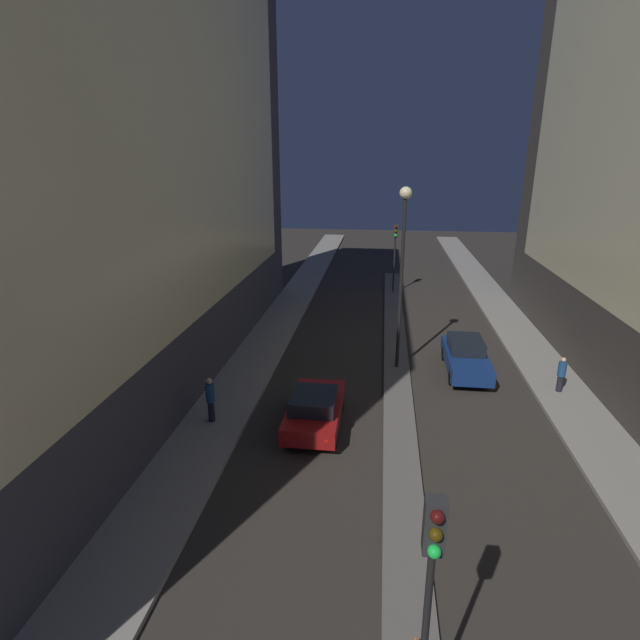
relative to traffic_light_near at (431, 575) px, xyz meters
The scene contains 9 objects.
building_left 18.42m from the traffic_light_near, 130.12° to the left, with size 6.01×32.37×20.14m.
median_strip 17.43m from the traffic_light_near, 90.00° to the left, with size 1.20×38.02×0.11m.
traffic_light_near is the anchor object (origin of this frame).
traffic_light_mid 29.85m from the traffic_light_near, 90.00° to the left, with size 0.32×0.42×4.93m.
street_lamp 16.26m from the traffic_light_near, 90.00° to the left, with size 0.53×0.53×8.30m.
car_left_lane 11.19m from the traffic_light_near, 106.99° to the left, with size 1.91×4.20×1.47m.
car_right_lane 16.74m from the traffic_light_near, 78.96° to the left, with size 1.80×4.61×1.54m.
pedestrian_on_left_sidewalk 12.53m from the traffic_light_near, 125.02° to the left, with size 0.33×0.33×1.74m.
pedestrian_on_right_sidewalk 16.02m from the traffic_light_near, 64.59° to the left, with size 0.33×0.33×1.54m.
Camera 1 is at (-0.91, -3.05, 9.65)m, focal length 28.00 mm.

